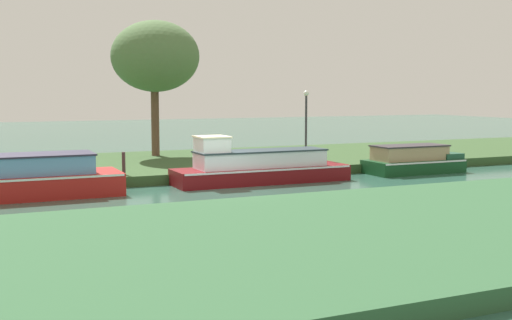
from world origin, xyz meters
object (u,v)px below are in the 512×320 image
(maroon_narrowboat, at_px, (259,167))
(red_barge, at_px, (43,178))
(lamp_post, at_px, (306,118))
(mooring_post_near, at_px, (124,163))
(willow_tree_left, at_px, (155,57))
(forest_cruiser, at_px, (414,161))

(maroon_narrowboat, bearing_deg, red_barge, 180.00)
(lamp_post, bearing_deg, red_barge, -169.01)
(maroon_narrowboat, relative_size, mooring_post_near, 8.16)
(red_barge, bearing_deg, mooring_post_near, 26.12)
(maroon_narrowboat, distance_m, willow_tree_left, 9.52)
(lamp_post, relative_size, mooring_post_near, 3.70)
(mooring_post_near, bearing_deg, lamp_post, 4.79)
(forest_cruiser, distance_m, willow_tree_left, 13.25)
(red_barge, bearing_deg, maroon_narrowboat, -0.00)
(red_barge, distance_m, forest_cruiser, 15.58)
(red_barge, xyz_separation_m, forest_cruiser, (15.58, -0.00, -0.10))
(lamp_post, distance_m, mooring_post_near, 8.47)
(red_barge, distance_m, willow_tree_left, 11.20)
(maroon_narrowboat, relative_size, willow_tree_left, 1.07)
(maroon_narrowboat, relative_size, forest_cruiser, 1.62)
(forest_cruiser, bearing_deg, maroon_narrowboat, 180.00)
(willow_tree_left, bearing_deg, maroon_narrowboat, -77.05)
(red_barge, height_order, willow_tree_left, willow_tree_left)
(mooring_post_near, bearing_deg, red_barge, -153.88)
(willow_tree_left, height_order, lamp_post, willow_tree_left)
(forest_cruiser, height_order, lamp_post, lamp_post)
(red_barge, xyz_separation_m, lamp_post, (11.39, 2.21, 1.76))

